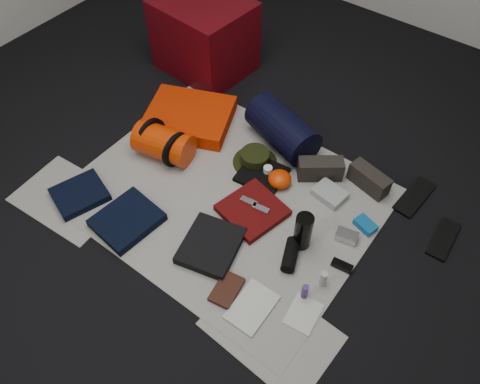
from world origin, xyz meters
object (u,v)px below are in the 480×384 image
Objects in this scene: compact_camera at (347,236)px; stuff_sack at (164,143)px; sleeping_pad at (189,117)px; navy_duffel at (282,129)px; water_bottle at (303,231)px; red_cabinet at (204,36)px; paperback_book at (227,289)px.

stuff_sack is at bearing 173.38° from compact_camera.
compact_camera is (1.24, -0.18, -0.02)m from sleeping_pad.
navy_duffel reaches higher than water_bottle.
navy_duffel is (0.87, -0.33, -0.12)m from red_cabinet.
water_bottle reaches higher than paperback_book.
red_cabinet is 2.61× the size of water_bottle.
stuff_sack reaches higher than paperback_book.
navy_duffel is at bearing 99.59° from paperback_book.
compact_camera is at bearing 6.04° from stuff_sack.
sleeping_pad is 1.12m from water_bottle.
navy_duffel reaches higher than stuff_sack.
sleeping_pad is (0.29, -0.52, -0.19)m from red_cabinet.
compact_camera is at bearing -19.92° from red_cabinet.
red_cabinet is at bearing 147.14° from water_bottle.
red_cabinet is 1.70m from compact_camera.
red_cabinet reaches higher than sleeping_pad.
navy_duffel is at bearing 18.99° from sleeping_pad.
red_cabinet is at bearing 113.66° from stuff_sack.
water_bottle is 1.28× the size of paperback_book.
water_bottle is 2.00× the size of compact_camera.
navy_duffel is 2.00× the size of water_bottle.
water_bottle is at bearing 62.48° from paperback_book.
compact_camera is at bearing -11.68° from navy_duffel.
navy_duffel reaches higher than compact_camera.
paperback_book is (-0.14, -0.44, -0.10)m from water_bottle.
paperback_book is (1.21, -1.32, -0.23)m from red_cabinet.
red_cabinet is 0.92m from stuff_sack.
water_bottle is at bearing -30.05° from navy_duffel.
paperback_book is at bearing -40.91° from sleeping_pad.
sleeping_pad is 2.28× the size of water_bottle.
sleeping_pad reaches higher than paperback_book.
sleeping_pad is at bearing -55.86° from red_cabinet.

